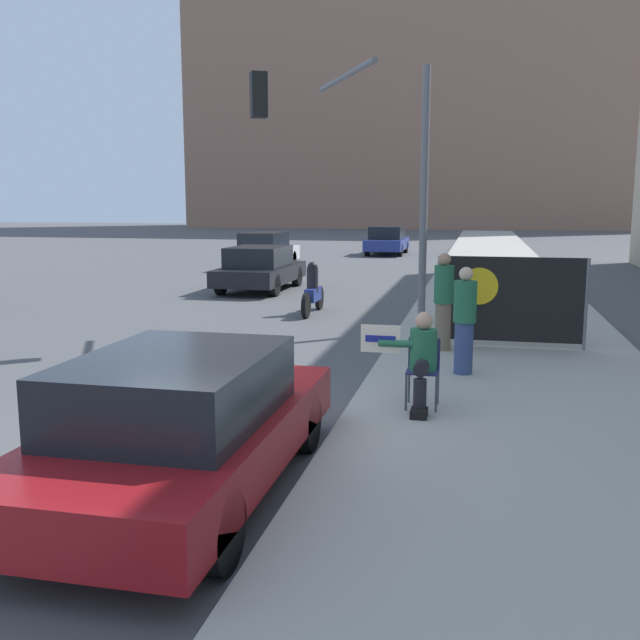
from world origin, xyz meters
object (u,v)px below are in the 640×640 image
object	(u,v)px
pedestrian_behind	(443,301)
car_on_road_midblock	(265,251)
traffic_light_pole	(362,148)
protest_banner	(510,299)
car_on_road_nearest	(260,268)
motorcycle_on_road	(313,292)
car_on_road_distant	(387,240)
seated_protester	(421,357)
jogger_on_sidewalk	(465,320)
parked_car_curbside	(182,423)

from	to	relation	value
pedestrian_behind	car_on_road_midblock	size ratio (longest dim) A/B	0.36
traffic_light_pole	pedestrian_behind	bearing A→B (deg)	-48.68
protest_banner	car_on_road_midblock	xyz separation A→B (m)	(-9.21, 15.30, -0.27)
pedestrian_behind	car_on_road_nearest	world-z (taller)	pedestrian_behind
pedestrian_behind	motorcycle_on_road	world-z (taller)	pedestrian_behind
car_on_road_nearest	protest_banner	bearing A→B (deg)	-48.61
pedestrian_behind	car_on_road_distant	xyz separation A→B (m)	(-4.19, 24.93, -0.28)
seated_protester	motorcycle_on_road	bearing A→B (deg)	109.70
protest_banner	car_on_road_distant	world-z (taller)	protest_banner
seated_protester	protest_banner	xyz separation A→B (m)	(1.22, 4.24, 0.20)
jogger_on_sidewalk	pedestrian_behind	size ratio (longest dim) A/B	0.95
protest_banner	car_on_road_nearest	world-z (taller)	protest_banner
parked_car_curbside	car_on_road_nearest	xyz separation A→B (m)	(-4.00, 15.19, 0.00)
parked_car_curbside	protest_banner	bearing A→B (deg)	65.55
jogger_on_sidewalk	car_on_road_nearest	distance (m)	12.24
pedestrian_behind	car_on_road_distant	size ratio (longest dim) A/B	0.39
pedestrian_behind	seated_protester	bearing A→B (deg)	-135.49
pedestrian_behind	car_on_road_midblock	bearing A→B (deg)	72.85
parked_car_curbside	car_on_road_distant	distance (m)	31.51
seated_protester	traffic_light_pole	world-z (taller)	traffic_light_pole
protest_banner	seated_protester	bearing A→B (deg)	-106.10
pedestrian_behind	motorcycle_on_road	size ratio (longest dim) A/B	0.83
traffic_light_pole	seated_protester	bearing A→B (deg)	-73.47
jogger_on_sidewalk	protest_banner	size ratio (longest dim) A/B	0.62
seated_protester	jogger_on_sidewalk	distance (m)	2.07
car_on_road_midblock	seated_protester	bearing A→B (deg)	-67.77
protest_banner	car_on_road_distant	distance (m)	24.99
traffic_light_pole	car_on_road_nearest	distance (m)	8.48
jogger_on_sidewalk	traffic_light_pole	world-z (taller)	traffic_light_pole
traffic_light_pole	car_on_road_nearest	world-z (taller)	traffic_light_pole
traffic_light_pole	car_on_road_nearest	bearing A→B (deg)	122.69
jogger_on_sidewalk	car_on_road_distant	world-z (taller)	jogger_on_sidewalk
pedestrian_behind	parked_car_curbside	xyz separation A→B (m)	(-2.05, -6.50, -0.33)
pedestrian_behind	jogger_on_sidewalk	bearing A→B (deg)	-121.04
car_on_road_nearest	car_on_road_distant	xyz separation A→B (m)	(1.87, 16.25, 0.05)
car_on_road_midblock	motorcycle_on_road	bearing A→B (deg)	-67.57
motorcycle_on_road	car_on_road_midblock	bearing A→B (deg)	112.43
parked_car_curbside	motorcycle_on_road	distance (m)	11.03
car_on_road_distant	motorcycle_on_road	xyz separation A→B (m)	(0.81, -20.48, -0.19)
pedestrian_behind	traffic_light_pole	world-z (taller)	traffic_light_pole
protest_banner	traffic_light_pole	bearing A→B (deg)	152.61
traffic_light_pole	parked_car_curbside	xyz separation A→B (m)	(-0.26, -8.54, -3.10)
jogger_on_sidewalk	motorcycle_on_road	distance (m)	7.24
parked_car_curbside	seated_protester	bearing A→B (deg)	54.72
jogger_on_sidewalk	motorcycle_on_road	world-z (taller)	jogger_on_sidewalk
seated_protester	car_on_road_midblock	distance (m)	21.11
protest_banner	car_on_road_midblock	size ratio (longest dim) A/B	0.55
protest_banner	parked_car_curbside	size ratio (longest dim) A/B	0.60
jogger_on_sidewalk	car_on_road_distant	distance (m)	27.03
protest_banner	parked_car_curbside	bearing A→B (deg)	-114.45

